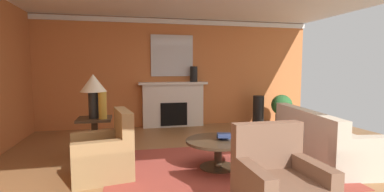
{
  "coord_description": "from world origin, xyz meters",
  "views": [
    {
      "loc": [
        -1.31,
        -4.37,
        1.55
      ],
      "look_at": [
        -0.03,
        1.13,
        1.0
      ],
      "focal_mm": 26.81,
      "sensor_mm": 36.0,
      "label": 1
    }
  ],
  "objects": [
    {
      "name": "sofa",
      "position": [
        1.93,
        -0.23,
        0.3
      ],
      "size": [
        1.18,
        2.2,
        0.85
      ],
      "color": "beige",
      "rests_on": "ground_plane"
    },
    {
      "name": "book_art_folio",
      "position": [
        0.14,
        -0.29,
        0.53
      ],
      "size": [
        0.25,
        0.24,
        0.05
      ],
      "primitive_type": "cube",
      "rotation": [
        0.0,
        0.0,
        -0.23
      ],
      "color": "navy",
      "rests_on": "coffee_table"
    },
    {
      "name": "vase_tall_corner",
      "position": [
        2.22,
        2.78,
        0.4
      ],
      "size": [
        0.3,
        0.3,
        0.8
      ],
      "primitive_type": "cylinder",
      "color": "black",
      "rests_on": "ground_plane"
    },
    {
      "name": "wall_fireplace",
      "position": [
        0.0,
        3.29,
        1.42
      ],
      "size": [
        7.62,
        0.12,
        2.85
      ],
      "primitive_type": "cube",
      "color": "#CC723D",
      "rests_on": "ground_plane"
    },
    {
      "name": "vase_on_side_table",
      "position": [
        -1.69,
        0.61,
        0.93
      ],
      "size": [
        0.14,
        0.14,
        0.45
      ],
      "primitive_type": "cylinder",
      "color": "#B7892D",
      "rests_on": "side_table"
    },
    {
      "name": "table_lamp",
      "position": [
        -1.84,
        0.73,
        1.22
      ],
      "size": [
        0.44,
        0.44,
        0.75
      ],
      "color": "black",
      "rests_on": "side_table"
    },
    {
      "name": "side_table",
      "position": [
        -1.84,
        0.73,
        0.4
      ],
      "size": [
        0.56,
        0.56,
        0.7
      ],
      "color": "#3D2D1E",
      "rests_on": "ground_plane"
    },
    {
      "name": "vase_mantel_right",
      "position": [
        0.46,
        3.03,
        1.39
      ],
      "size": [
        0.2,
        0.2,
        0.41
      ],
      "primitive_type": "cylinder",
      "color": "black",
      "rests_on": "fireplace"
    },
    {
      "name": "fireplace",
      "position": [
        -0.09,
        3.08,
        0.56
      ],
      "size": [
        1.8,
        0.35,
        1.19
      ],
      "color": "white",
      "rests_on": "ground_plane"
    },
    {
      "name": "armchair_facing_fireplace",
      "position": [
        0.22,
        -1.79,
        0.31
      ],
      "size": [
        0.8,
        0.8,
        0.95
      ],
      "color": "brown",
      "rests_on": "ground_plane"
    },
    {
      "name": "coffee_table",
      "position": [
        0.06,
        -0.25,
        0.34
      ],
      "size": [
        1.0,
        1.0,
        0.45
      ],
      "color": "#3D2D1E",
      "rests_on": "ground_plane"
    },
    {
      "name": "potted_plant",
      "position": [
        2.82,
        2.6,
        0.49
      ],
      "size": [
        0.56,
        0.56,
        0.83
      ],
      "color": "#333333",
      "rests_on": "ground_plane"
    },
    {
      "name": "ground_plane",
      "position": [
        0.0,
        0.0,
        0.0
      ],
      "size": [
        9.13,
        9.13,
        0.0
      ],
      "primitive_type": "plane",
      "color": "olive"
    },
    {
      "name": "crown_moulding",
      "position": [
        0.0,
        3.21,
        2.77
      ],
      "size": [
        7.62,
        0.08,
        0.12
      ],
      "primitive_type": "cube",
      "color": "white"
    },
    {
      "name": "book_red_cover",
      "position": [
        0.2,
        -0.17,
        0.48
      ],
      "size": [
        0.23,
        0.2,
        0.05
      ],
      "primitive_type": "cube",
      "rotation": [
        0.0,
        0.0,
        0.19
      ],
      "color": "navy",
      "rests_on": "coffee_table"
    },
    {
      "name": "area_rug",
      "position": [
        0.06,
        -0.25,
        0.01
      ],
      "size": [
        3.36,
        2.48,
        0.01
      ],
      "primitive_type": "cube",
      "color": "#993D33",
      "rests_on": "ground_plane"
    },
    {
      "name": "armchair_near_window",
      "position": [
        -1.63,
        -0.2,
        0.31
      ],
      "size": [
        0.92,
        0.92,
        0.95
      ],
      "color": "#9E7A4C",
      "rests_on": "ground_plane"
    },
    {
      "name": "mantel_mirror",
      "position": [
        -0.09,
        3.2,
        1.88
      ],
      "size": [
        1.12,
        0.04,
        1.08
      ],
      "primitive_type": "cube",
      "color": "silver"
    }
  ]
}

